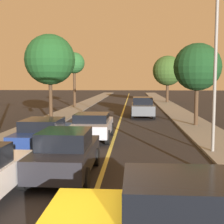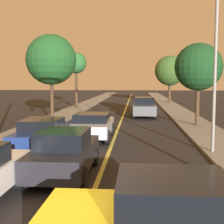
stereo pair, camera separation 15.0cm
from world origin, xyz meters
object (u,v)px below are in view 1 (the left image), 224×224
at_px(car_outer_lane_second, 44,134).
at_px(car_crossing_right, 172,223).
at_px(car_near_lane_front, 66,153).
at_px(tree_left_far, 74,64).
at_px(car_near_lane_second, 92,125).
at_px(car_far_oncoming, 143,107).
at_px(tree_right_far, 168,71).
at_px(tree_left_near, 50,60).
at_px(streetlamp_right, 205,39).
at_px(traffic_signal_mast, 195,6).
at_px(tree_right_near, 197,67).

height_order(car_outer_lane_second, car_crossing_right, car_crossing_right).
distance_m(car_near_lane_front, tree_left_far, 26.85).
bearing_deg(tree_left_far, car_near_lane_second, -76.63).
bearing_deg(car_outer_lane_second, car_far_oncoming, 70.57).
distance_m(car_far_oncoming, tree_right_far, 18.47).
distance_m(car_near_lane_second, car_crossing_right, 11.74).
xyz_separation_m(tree_left_near, tree_right_far, (11.03, 21.47, -0.14)).
relative_size(tree_left_far, tree_right_far, 0.96).
bearing_deg(streetlamp_right, traffic_signal_mast, -105.38).
bearing_deg(tree_left_near, car_crossing_right, -69.38).
height_order(tree_left_far, tree_right_far, tree_right_far).
xyz_separation_m(car_near_lane_second, tree_right_near, (6.43, 5.05, 3.27)).
bearing_deg(tree_left_near, car_near_lane_front, -73.04).
relative_size(car_far_oncoming, tree_left_far, 0.81).
bearing_deg(car_outer_lane_second, car_near_lane_front, -63.52).
xyz_separation_m(car_near_lane_front, car_outer_lane_second, (-1.79, 3.60, -0.02)).
bearing_deg(car_far_oncoming, tree_left_near, 28.49).
distance_m(car_outer_lane_second, tree_left_far, 23.08).
relative_size(car_near_lane_front, tree_left_near, 0.64).
relative_size(car_crossing_right, tree_left_far, 0.64).
height_order(traffic_signal_mast, tree_right_far, traffic_signal_mast).
xyz_separation_m(traffic_signal_mast, tree_right_near, (2.77, 13.36, -0.92)).
distance_m(car_near_lane_front, tree_right_near, 13.58).
relative_size(tree_right_near, tree_right_far, 0.84).
relative_size(car_far_oncoming, tree_right_near, 0.92).
xyz_separation_m(car_near_lane_front, car_far_oncoming, (2.98, 17.13, 0.08)).
xyz_separation_m(car_far_oncoming, tree_left_far, (-7.64, 8.96, 4.24)).
relative_size(car_near_lane_front, streetlamp_right, 0.56).
xyz_separation_m(car_near_lane_front, tree_right_far, (6.97, 34.78, 3.75)).
relative_size(car_near_lane_front, car_near_lane_second, 0.97).
height_order(car_far_oncoming, car_crossing_right, car_far_oncoming).
bearing_deg(traffic_signal_mast, car_near_lane_front, 153.17).
bearing_deg(streetlamp_right, car_near_lane_front, -145.55).
relative_size(streetlamp_right, tree_right_near, 1.34).
distance_m(car_crossing_right, traffic_signal_mast, 5.23).
relative_size(traffic_signal_mast, streetlamp_right, 0.90).
distance_m(car_outer_lane_second, traffic_signal_mast, 8.77).
height_order(car_near_lane_front, car_crossing_right, car_crossing_right).
xyz_separation_m(car_far_oncoming, tree_left_near, (-7.04, -3.82, 3.82)).
distance_m(car_outer_lane_second, car_crossing_right, 9.70).
height_order(tree_left_near, tree_right_near, tree_left_near).
xyz_separation_m(tree_left_far, tree_right_far, (11.64, 8.69, -0.56)).
distance_m(car_near_lane_front, tree_right_far, 35.67).
distance_m(car_near_lane_second, car_far_oncoming, 11.07).
xyz_separation_m(car_crossing_right, tree_right_near, (3.62, 16.45, 3.20)).
relative_size(tree_left_near, tree_right_far, 0.99).
relative_size(tree_left_near, tree_left_far, 1.03).
height_order(car_near_lane_front, tree_left_near, tree_left_near).
bearing_deg(car_far_oncoming, traffic_signal_mast, 92.06).
height_order(car_outer_lane_second, car_far_oncoming, car_far_oncoming).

